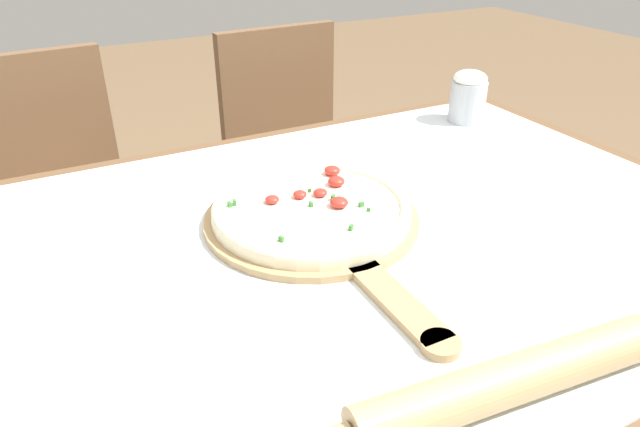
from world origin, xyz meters
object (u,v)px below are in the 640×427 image
at_px(chair_left, 58,201).
at_px(chair_right, 293,154).
at_px(pizza, 312,208).
at_px(flour_cup, 468,96).
at_px(pizza_peel, 318,224).
at_px(rolling_pin, 510,381).

height_order(chair_left, chair_right, same).
distance_m(pizza, flour_cup, 0.60).
bearing_deg(flour_cup, pizza, -154.07).
bearing_deg(pizza_peel, chair_left, 114.70).
xyz_separation_m(pizza, chair_right, (0.32, 0.77, -0.26)).
bearing_deg(rolling_pin, flour_cup, 52.94).
bearing_deg(chair_left, pizza, -70.38).
distance_m(pizza_peel, flour_cup, 0.61).
xyz_separation_m(rolling_pin, flour_cup, (0.53, 0.70, 0.04)).
distance_m(pizza_peel, pizza, 0.03).
xyz_separation_m(chair_left, chair_right, (0.68, 0.00, 0.00)).
relative_size(pizza, flour_cup, 2.66).
height_order(pizza, chair_left, chair_left).
relative_size(pizza, rolling_pin, 0.71).
xyz_separation_m(pizza_peel, chair_right, (0.32, 0.79, -0.24)).
xyz_separation_m(chair_right, flour_cup, (0.22, -0.51, 0.30)).
xyz_separation_m(pizza_peel, pizza, (0.00, 0.02, 0.02)).
xyz_separation_m(pizza, flour_cup, (0.54, 0.26, 0.04)).
bearing_deg(pizza_peel, chair_right, 68.14).
height_order(chair_right, flour_cup, chair_right).
bearing_deg(chair_right, rolling_pin, -107.31).
xyz_separation_m(pizza_peel, chair_left, (-0.37, 0.79, -0.24)).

